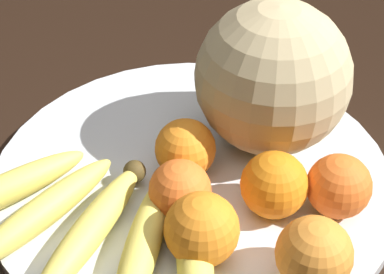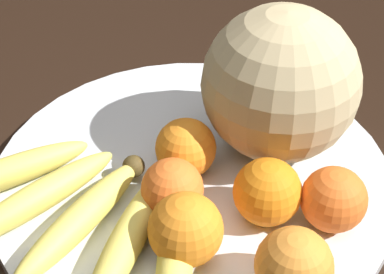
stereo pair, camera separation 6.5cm
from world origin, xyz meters
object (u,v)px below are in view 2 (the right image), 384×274
object	(u,v)px
orange_back_right	(267,192)
orange_back_left	(187,230)
kitchen_table	(254,210)
fruit_bowl	(192,178)
melon	(280,84)
banana_bunch	(83,215)
orange_mid_center	(186,148)
orange_front_left	(294,266)
orange_top_small	(172,189)
orange_front_right	(334,199)

from	to	relation	value
orange_back_right	orange_back_left	bearing A→B (deg)	151.60
kitchen_table	fruit_bowl	xyz separation A→B (m)	(-0.07, 0.05, 0.09)
melon	orange_back_left	world-z (taller)	melon
fruit_bowl	banana_bunch	size ratio (longest dim) A/B	1.32
orange_back_left	kitchen_table	bearing A→B (deg)	0.58
kitchen_table	orange_mid_center	xyz separation A→B (m)	(-0.07, 0.06, 0.13)
melon	orange_front_left	size ratio (longest dim) A/B	2.45
orange_mid_center	orange_top_small	xyz separation A→B (m)	(-0.06, -0.02, -0.00)
orange_mid_center	orange_back_right	xyz separation A→B (m)	(-0.02, -0.10, 0.00)
fruit_bowl	melon	size ratio (longest dim) A/B	2.56
banana_bunch	orange_back_right	world-z (taller)	orange_back_right
melon	banana_bunch	world-z (taller)	melon
fruit_bowl	orange_front_right	world-z (taller)	orange_front_right
kitchen_table	melon	distance (m)	0.18
kitchen_table	orange_mid_center	size ratio (longest dim) A/B	25.25
banana_bunch	orange_top_small	distance (m)	0.09
fruit_bowl	orange_top_small	xyz separation A→B (m)	(-0.06, -0.01, 0.04)
orange_back_right	fruit_bowl	bearing A→B (deg)	77.57
banana_bunch	orange_back_left	size ratio (longest dim) A/B	4.68
orange_front_left	orange_back_left	bearing A→B (deg)	94.88
banana_bunch	orange_front_left	world-z (taller)	orange_front_left
orange_mid_center	orange_back_right	bearing A→B (deg)	-101.43
fruit_bowl	melon	xyz separation A→B (m)	(0.08, -0.06, 0.09)
orange_front_left	orange_front_right	xyz separation A→B (m)	(0.09, -0.00, -0.00)
kitchen_table	banana_bunch	bearing A→B (deg)	151.16
banana_bunch	orange_mid_center	world-z (taller)	orange_mid_center
orange_back_left	banana_bunch	bearing A→B (deg)	99.24
fruit_bowl	melon	world-z (taller)	melon
melon	orange_back_right	bearing A→B (deg)	-161.75
orange_front_left	orange_back_right	distance (m)	0.09
banana_bunch	orange_front_right	size ratio (longest dim) A/B	5.05
melon	orange_top_small	distance (m)	0.16
melon	orange_back_right	xyz separation A→B (m)	(-0.11, -0.03, -0.05)
orange_front_right	melon	bearing A→B (deg)	48.42
orange_front_right	orange_back_left	size ratio (longest dim) A/B	0.93
orange_top_small	melon	bearing A→B (deg)	-18.90
kitchen_table	orange_back_right	bearing A→B (deg)	-153.10
orange_front_left	orange_top_small	distance (m)	0.14
banana_bunch	orange_front_right	world-z (taller)	orange_front_right
orange_front_right	orange_back_right	distance (m)	0.06
orange_mid_center	orange_back_left	xyz separation A→B (m)	(-0.10, -0.06, 0.00)
melon	orange_top_small	bearing A→B (deg)	161.10
orange_back_left	orange_back_right	xyz separation A→B (m)	(0.08, -0.04, -0.00)
melon	orange_back_left	distance (m)	0.19
melon	orange_back_left	bearing A→B (deg)	177.28
fruit_bowl	orange_back_right	bearing A→B (deg)	-102.43
orange_mid_center	kitchen_table	bearing A→B (deg)	-38.97
kitchen_table	fruit_bowl	world-z (taller)	fruit_bowl
orange_front_left	orange_top_small	xyz separation A→B (m)	(0.03, 0.14, -0.00)
fruit_bowl	orange_mid_center	distance (m)	0.04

